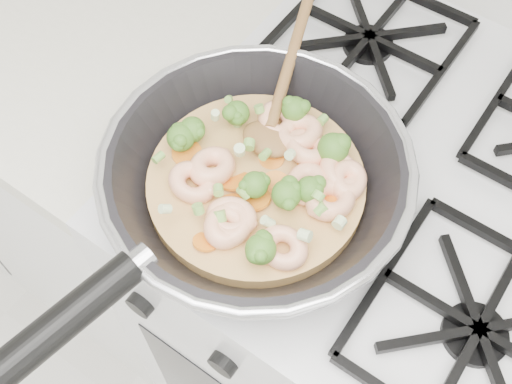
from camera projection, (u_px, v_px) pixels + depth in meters
The scene contains 3 objects.
stove at pixel (361, 302), 1.14m from camera, with size 0.60×0.60×0.92m.
counter_left at pixel (51, 109), 1.39m from camera, with size 1.00×0.60×0.90m.
skillet at pixel (255, 179), 0.68m from camera, with size 0.35×0.63×0.09m.
Camera 1 is at (0.08, 1.25, 1.54)m, focal length 43.37 mm.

